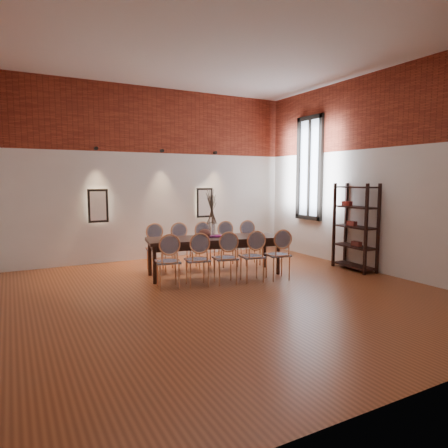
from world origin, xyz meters
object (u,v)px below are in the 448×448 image
chair_far_a (156,248)px  chair_far_d (228,245)px  chair_far_c (205,246)px  chair_far_e (251,243)px  chair_near_b (197,260)px  chair_near_a (168,261)px  chair_near_d (252,256)px  dining_table (214,256)px  book (215,236)px  bowl (205,233)px  chair_near_e (278,255)px  chair_near_c (225,258)px  vase (212,230)px  shelving_rack (355,227)px  chair_far_b (181,247)px

chair_far_a → chair_far_d: bearing=180.0°
chair_far_c → chair_far_e: 1.04m
chair_near_b → chair_far_e: same height
chair_near_a → chair_near_d: same height
dining_table → book: 0.40m
chair_near_d → bowl: chair_near_d is taller
chair_near_d → book: chair_near_d is taller
chair_far_d → book: 0.86m
bowl → chair_far_e: bearing=20.5°
chair_near_e → chair_far_a: 2.50m
chair_near_c → chair_near_e: bearing=0.0°
chair_near_c → vase: (0.07, 0.70, 0.43)m
chair_near_b → chair_near_d: (1.02, -0.19, 0.00)m
book → chair_far_d: bearing=42.6°
chair_near_c → shelving_rack: size_ratio=0.52×
chair_near_d → chair_far_e: size_ratio=1.00×
chair_near_a → chair_near_e: same height
chair_far_d → chair_far_e: size_ratio=1.00×
chair_near_a → bowl: 1.12m
chair_near_a → chair_far_b: 1.49m
chair_near_a → chair_far_a: same height
chair_near_a → chair_near_d: bearing=0.0°
chair_far_c → chair_near_a: bearing=53.3°
shelving_rack → chair_near_d: bearing=179.8°
dining_table → chair_near_b: 0.88m
chair_near_c → dining_table: bearing=90.0°
chair_near_d → vase: (-0.44, 0.79, 0.43)m
chair_far_b → chair_far_e: same height
dining_table → chair_far_e: bearing=33.9°
chair_far_a → shelving_rack: size_ratio=0.52×
chair_near_d → bowl: bearing=138.2°
chair_near_e → bowl: 1.45m
chair_near_c → bowl: (-0.08, 0.67, 0.37)m
chair_near_c → chair_near_d: 0.52m
bowl → chair_far_d: bearing=35.4°
chair_near_d → chair_far_d: same height
chair_near_c → chair_far_c: size_ratio=1.00×
chair_near_c → shelving_rack: bearing=5.1°
chair_near_d → chair_near_a: bearing=180.0°
chair_near_b → vase: bearing=56.4°
chair_near_c → chair_far_b: 1.49m
chair_near_a → vase: (1.09, 0.51, 0.43)m
dining_table → vase: 0.53m
chair_far_d → chair_far_a: bearing=-0.0°
bowl → chair_near_d: bearing=-52.3°
chair_far_a → chair_far_d: 1.56m
chair_far_d → bowl: bearing=45.9°
vase → shelving_rack: 3.01m
chair_far_d → vase: size_ratio=3.13×
chair_far_a → chair_near_c: bearing=126.7°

